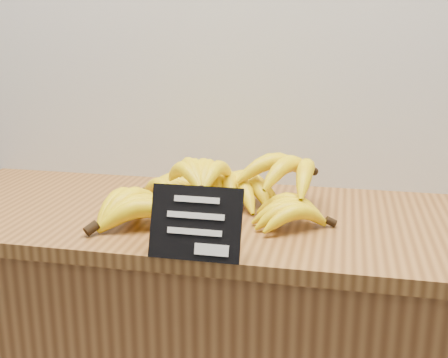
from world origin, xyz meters
TOP-DOWN VIEW (x-y plane):
  - counter_top at (-0.08, 2.75)m, footprint 1.44×0.54m
  - chalkboard_sign at (-0.08, 2.50)m, footprint 0.16×0.05m
  - banana_pile at (-0.09, 2.75)m, footprint 0.57×0.39m

SIDE VIEW (x-z plane):
  - counter_top at x=-0.08m, z-range 0.90..0.93m
  - banana_pile at x=-0.09m, z-range 0.92..1.04m
  - chalkboard_sign at x=-0.08m, z-range 0.93..1.06m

